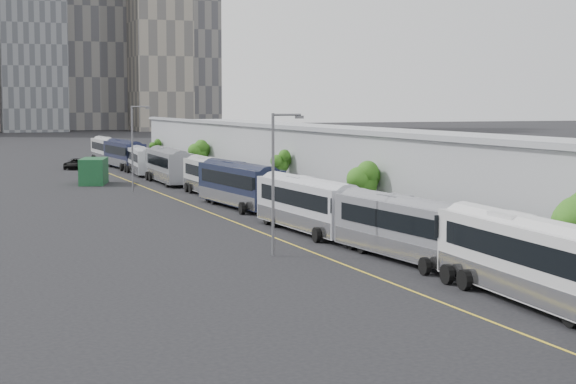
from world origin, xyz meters
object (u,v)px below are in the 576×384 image
bus_8 (142,163)px  street_lamp_near (276,174)px  bus_5 (240,189)px  bus_7 (169,169)px  bus_6 (212,180)px  bus_2 (530,266)px  street_lamp_far (134,142)px  shipping_container (94,171)px  bus_3 (406,234)px  bus_9 (124,157)px  suv (75,164)px  bus_4 (308,209)px  bus_10 (107,152)px

bus_8 → street_lamp_near: (-6.22, -68.09, 3.52)m
bus_5 → bus_8: size_ratio=1.13×
bus_5 → bus_8: (0.18, 41.92, -0.20)m
bus_5 → bus_7: size_ratio=1.00×
bus_5 → bus_6: bearing=82.2°
bus_2 → street_lamp_far: street_lamp_far is taller
bus_6 → shipping_container: bus_6 is taller
bus_3 → bus_9: size_ratio=0.95×
bus_9 → street_lamp_near: bearing=-97.5°
bus_9 → suv: bearing=168.6°
bus_4 → bus_10: size_ratio=1.01×
suv → shipping_container: bearing=-70.4°
bus_3 → bus_4: (-0.80, 13.50, 0.07)m
shipping_container → bus_4: bearing=-64.4°
street_lamp_far → bus_5: bearing=-72.7°
bus_4 → bus_8: bus_4 is taller
bus_5 → bus_4: bearing=-95.2°
street_lamp_near → bus_5: bearing=77.0°
street_lamp_far → shipping_container: size_ratio=1.49×
bus_4 → bus_9: bus_9 is taller
bus_5 → bus_9: (0.23, 53.89, -0.01)m
bus_10 → bus_9: bearing=-90.5°
bus_2 → bus_10: bus_2 is taller
bus_5 → bus_9: 53.89m
bus_2 → bus_10: bearing=93.6°
bus_2 → bus_8: (-0.24, 85.05, -0.20)m
bus_9 → street_lamp_near: (-6.27, -80.06, 3.33)m
bus_8 → street_lamp_near: 68.47m
bus_9 → bus_10: bus_9 is taller
bus_2 → bus_5: size_ratio=1.00×
bus_4 → suv: bus_4 is taller
bus_8 → street_lamp_far: (-5.83, -23.81, 3.67)m
bus_10 → bus_8: bearing=-90.5°
bus_7 → shipping_container: (-8.25, 2.09, -0.24)m
bus_7 → shipping_container: 8.51m
bus_3 → bus_10: bearing=85.3°
bus_3 → bus_4: bus_4 is taller
bus_8 → bus_9: (0.05, 11.97, 0.19)m
shipping_container → street_lamp_far: bearing=-61.8°
bus_10 → street_lamp_near: (-6.30, -94.05, 3.37)m
bus_7 → bus_9: bearing=91.8°
bus_6 → suv: bus_6 is taller
bus_3 → street_lamp_near: 8.60m
shipping_container → suv: shipping_container is taller
bus_8 → shipping_container: (-8.22, -12.59, -0.03)m
bus_5 → bus_8: bearing=85.5°
bus_3 → suv: 85.72m
street_lamp_far → bus_7: bearing=57.3°
bus_5 → bus_6: (0.70, 11.29, -0.11)m
bus_7 → bus_9: size_ratio=1.01×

